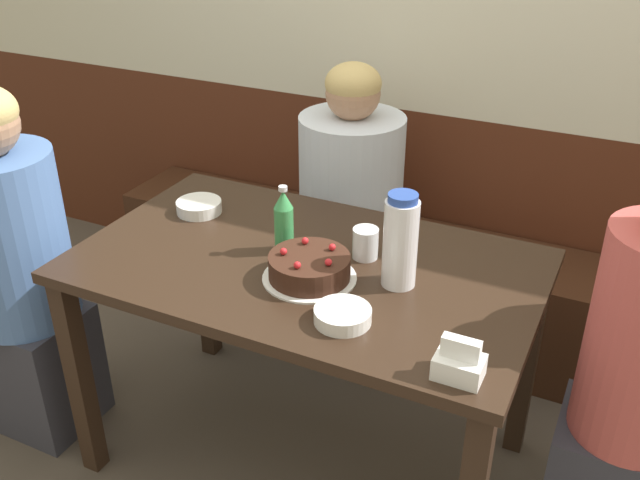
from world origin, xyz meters
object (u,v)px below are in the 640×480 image
(person_pale_blue_shirt, at_px, (18,273))
(napkin_holder, at_px, (459,363))
(bowl_soup_white, at_px, (343,315))
(person_teal_shirt, at_px, (350,214))
(water_pitcher, at_px, (401,241))
(soju_bottle, at_px, (284,221))
(person_grey_tee, at_px, (636,392))
(bowl_rice_small, at_px, (199,207))
(birthday_cake, at_px, (309,268))
(glass_water_tall, at_px, (365,243))
(bench_seat, at_px, (396,282))

(person_pale_blue_shirt, bearing_deg, napkin_holder, -2.96)
(bowl_soup_white, height_order, person_teal_shirt, person_teal_shirt)
(water_pitcher, distance_m, person_pale_blue_shirt, 1.27)
(soju_bottle, bearing_deg, person_teal_shirt, 95.39)
(soju_bottle, relative_size, person_grey_tee, 0.17)
(bowl_rice_small, bearing_deg, birthday_cake, -22.76)
(water_pitcher, distance_m, glass_water_tall, 0.19)
(bench_seat, xyz_separation_m, water_pitcher, (0.28, -0.83, 0.67))
(birthday_cake, distance_m, bowl_rice_small, 0.56)
(bench_seat, height_order, glass_water_tall, glass_water_tall)
(person_pale_blue_shirt, bearing_deg, birthday_cake, 9.06)
(glass_water_tall, distance_m, person_grey_tee, 0.82)
(bench_seat, relative_size, bowl_soup_white, 17.10)
(bench_seat, height_order, bowl_rice_small, bowl_rice_small)
(water_pitcher, bearing_deg, person_grey_tee, 5.03)
(bowl_rice_small, bearing_deg, water_pitcher, -10.06)
(water_pitcher, relative_size, person_pale_blue_shirt, 0.22)
(glass_water_tall, bearing_deg, water_pitcher, -34.62)
(napkin_holder, distance_m, bowl_rice_small, 1.11)
(person_pale_blue_shirt, distance_m, person_grey_tee, 1.89)
(water_pitcher, bearing_deg, bench_seat, 108.96)
(bowl_rice_small, height_order, person_pale_blue_shirt, person_pale_blue_shirt)
(person_pale_blue_shirt, bearing_deg, bowl_rice_small, 38.61)
(water_pitcher, distance_m, person_teal_shirt, 0.85)
(bowl_soup_white, distance_m, person_pale_blue_shirt, 1.17)
(bench_seat, xyz_separation_m, person_pale_blue_shirt, (-0.93, -1.07, 0.38))
(glass_water_tall, distance_m, person_pale_blue_shirt, 1.15)
(napkin_holder, height_order, person_grey_tee, person_grey_tee)
(birthday_cake, height_order, person_teal_shirt, person_teal_shirt)
(person_pale_blue_shirt, bearing_deg, person_grey_tee, 9.09)
(person_pale_blue_shirt, bearing_deg, bench_seat, 48.96)
(bowl_soup_white, xyz_separation_m, person_pale_blue_shirt, (-1.15, -0.01, -0.17))
(birthday_cake, distance_m, napkin_holder, 0.55)
(bench_seat, relative_size, person_grey_tee, 2.04)
(napkin_holder, relative_size, person_pale_blue_shirt, 0.09)
(water_pitcher, xyz_separation_m, bowl_soup_white, (-0.06, -0.23, -0.11))
(bench_seat, height_order, person_teal_shirt, person_teal_shirt)
(bench_seat, distance_m, napkin_holder, 1.40)
(napkin_holder, xyz_separation_m, glass_water_tall, (-0.40, 0.41, 0.01))
(napkin_holder, distance_m, person_teal_shirt, 1.22)
(napkin_holder, distance_m, person_grey_tee, 0.58)
(birthday_cake, bearing_deg, bench_seat, 93.35)
(bench_seat, xyz_separation_m, birthday_cake, (0.05, -0.91, 0.57))
(bench_seat, xyz_separation_m, person_teal_shirt, (-0.15, -0.17, 0.36))
(bench_seat, bearing_deg, birthday_cake, -86.65)
(birthday_cake, relative_size, glass_water_tall, 2.87)
(water_pitcher, relative_size, napkin_holder, 2.47)
(bowl_rice_small, bearing_deg, glass_water_tall, -3.45)
(napkin_holder, relative_size, bowl_rice_small, 0.74)
(birthday_cake, xyz_separation_m, glass_water_tall, (0.09, 0.18, 0.01))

